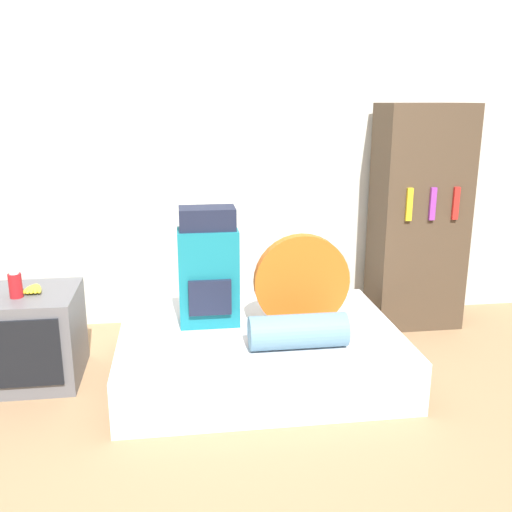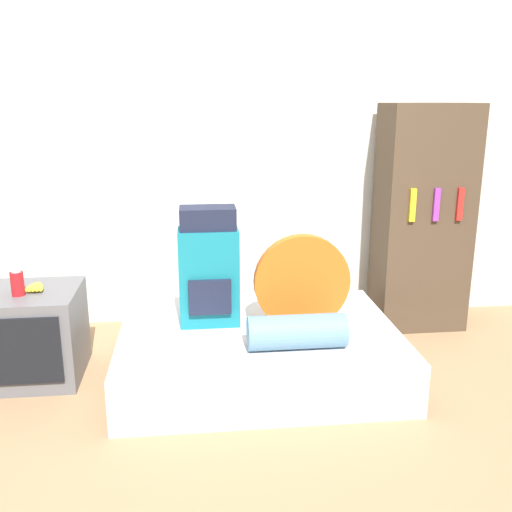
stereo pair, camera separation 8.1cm
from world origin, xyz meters
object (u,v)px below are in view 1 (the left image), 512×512
Objects in this scene: backpack at (208,269)px; tent_bag at (302,282)px; sleeping_roll at (298,331)px; bookshelf at (418,218)px; canister at (15,285)px; television at (32,336)px.

tent_bag is (0.54, -0.13, -0.06)m from backpack.
bookshelf reaches higher than sleeping_roll.
backpack is 1.67m from bookshelf.
bookshelf is at bearing 13.41° from canister.
bookshelf is at bearing 12.24° from television.
backpack is at bearing 166.33° from tent_bag.
sleeping_roll is at bearing -13.27° from canister.
sleeping_roll is 1.62m from canister.
backpack is 0.45× the size of bookshelf.
television reaches higher than sleeping_roll.
canister is (-1.64, 0.07, 0.03)m from tent_bag.
television is 0.36m from canister.
bookshelf is at bearing 34.88° from tent_bag.
television is (-1.60, 0.14, -0.32)m from tent_bag.
canister is (-1.10, -0.06, -0.03)m from backpack.
backpack is at bearing -0.35° from television.
television is 2.73m from bookshelf.
tent_bag is 1.02× the size of television.
television is at bearing -167.76° from bookshelf.
sleeping_roll is at bearing -42.67° from backpack.
television is (-1.06, 0.01, -0.38)m from backpack.
canister is at bearing 166.73° from sleeping_roll.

